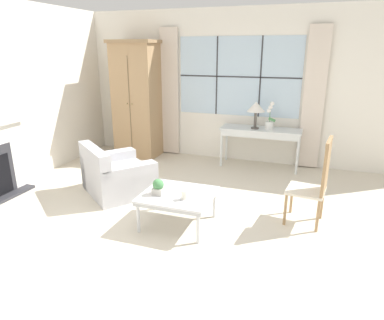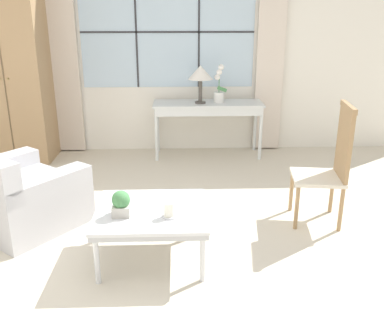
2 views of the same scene
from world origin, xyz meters
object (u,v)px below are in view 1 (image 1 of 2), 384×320
potted_orchid (270,119)px  coffee_table (178,197)px  side_chair_wooden (317,179)px  potted_plant_small (158,187)px  armchair_upholstered (116,176)px  console_table (261,133)px  table_lamp (256,108)px  armoire (137,100)px  pillar_candle (185,195)px

potted_orchid → coffee_table: size_ratio=0.58×
side_chair_wooden → potted_plant_small: bearing=-159.6°
armchair_upholstered → side_chair_wooden: size_ratio=1.19×
console_table → coffee_table: bearing=-103.5°
potted_orchid → console_table: bearing=179.2°
console_table → potted_plant_small: (-0.82, -2.64, -0.13)m
coffee_table → table_lamp: bearing=78.5°
console_table → coffee_table: size_ratio=1.69×
armoire → potted_orchid: (2.59, 0.05, -0.23)m
table_lamp → pillar_candle: size_ratio=3.80×
armoire → potted_plant_small: bearing=-58.0°
armchair_upholstered → coffee_table: (1.24, -0.63, 0.12)m
side_chair_wooden → potted_plant_small: (-1.79, -0.66, -0.08)m
armoire → potted_orchid: size_ratio=4.58×
potted_orchid → pillar_candle: size_ratio=3.84×
armoire → armchair_upholstered: (0.60, -1.87, -0.87)m
potted_orchid → side_chair_wooden: bearing=-67.5°
armoire → console_table: bearing=1.1°
armoire → pillar_candle: (1.97, -2.64, -0.66)m
console_table → armchair_upholstered: 2.70m
potted_orchid → side_chair_wooden: size_ratio=0.45×
potted_orchid → potted_plant_small: potted_orchid is taller
armchair_upholstered → console_table: bearing=46.1°
potted_orchid → table_lamp: bearing=-168.3°
table_lamp → pillar_candle: (-0.37, -2.63, -0.63)m
console_table → potted_plant_small: bearing=-107.3°
armoire → table_lamp: armoire is taller
console_table → side_chair_wooden: size_ratio=1.30×
side_chair_wooden → pillar_candle: 1.60m
armoire → armchair_upholstered: bearing=-72.4°
armoire → armchair_upholstered: armoire is taller
side_chair_wooden → pillar_candle: bearing=-153.7°
table_lamp → pillar_candle: 2.73m
coffee_table → potted_plant_small: potted_plant_small is taller
table_lamp → potted_plant_small: (-0.72, -2.59, -0.59)m
potted_orchid → coffee_table: 2.71m
console_table → potted_plant_small: console_table is taller
potted_plant_small → pillar_candle: 0.36m
table_lamp → potted_orchid: size_ratio=0.99×
armchair_upholstered → pillar_candle: 1.59m
coffee_table → potted_plant_small: bearing=-156.7°
potted_orchid → pillar_candle: (-0.61, -2.68, -0.43)m
console_table → side_chair_wooden: 2.20m
side_chair_wooden → pillar_candle: (-1.43, -0.71, -0.12)m
side_chair_wooden → armoire: bearing=150.5°
armoire → coffee_table: armoire is taller
armoire → pillar_candle: size_ratio=17.59×
potted_orchid → side_chair_wooden: potted_orchid is taller
side_chair_wooden → pillar_candle: side_chair_wooden is taller
potted_orchid → armchair_upholstered: 2.84m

